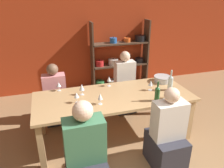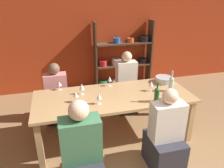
{
  "view_description": "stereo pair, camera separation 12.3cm",
  "coord_description": "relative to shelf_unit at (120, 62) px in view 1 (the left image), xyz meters",
  "views": [
    {
      "loc": [
        -1.03,
        -1.19,
        2.23
      ],
      "look_at": [
        -0.12,
        1.77,
        0.9
      ],
      "focal_mm": 35.0,
      "sensor_mm": 36.0,
      "label": 1
    },
    {
      "loc": [
        -0.91,
        -1.22,
        2.23
      ],
      "look_at": [
        -0.12,
        1.77,
        0.9
      ],
      "focal_mm": 35.0,
      "sensor_mm": 36.0,
      "label": 2
    }
  ],
  "objects": [
    {
      "name": "wine_bottle_green",
      "position": [
        0.15,
        -2.04,
        0.25
      ],
      "size": [
        0.08,
        0.08,
        0.34
      ],
      "color": "#B2C6C1",
      "rests_on": "dining_table"
    },
    {
      "name": "shelf_unit",
      "position": [
        0.0,
        0.0,
        0.0
      ],
      "size": [
        1.4,
        0.3,
        1.6
      ],
      "color": "#4C3828",
      "rests_on": "ground_plane"
    },
    {
      "name": "person_near_a",
      "position": [
        -1.4,
        -2.85,
        -0.2
      ],
      "size": [
        0.45,
        0.56,
        1.19
      ],
      "color": "#2D2D38",
      "rests_on": "ground_plane"
    },
    {
      "name": "person_far_b",
      "position": [
        -1.62,
        -1.17,
        -0.24
      ],
      "size": [
        0.39,
        0.49,
        1.09
      ],
      "rotation": [
        0.0,
        0.0,
        3.14
      ],
      "color": "#2D2D38",
      "rests_on": "ground_plane"
    },
    {
      "name": "wall_back_red",
      "position": [
        -0.66,
        0.2,
        0.72
      ],
      "size": [
        8.8,
        0.06,
        2.7
      ],
      "color": "#B23819",
      "rests_on": "ground_plane"
    },
    {
      "name": "mixing_bowl",
      "position": [
        0.21,
        -1.69,
        0.17
      ],
      "size": [
        0.3,
        0.3,
        0.1
      ],
      "color": "#B7BABC",
      "rests_on": "dining_table"
    },
    {
      "name": "person_far_a",
      "position": [
        -0.31,
        -1.16,
        -0.19
      ],
      "size": [
        0.38,
        0.47,
        1.2
      ],
      "rotation": [
        0.0,
        0.0,
        3.14
      ],
      "color": "#2D2D38",
      "rests_on": "ground_plane"
    },
    {
      "name": "wine_bottle_dark",
      "position": [
        -0.23,
        -2.31,
        0.24
      ],
      "size": [
        0.07,
        0.07,
        0.3
      ],
      "color": "#1E4C23",
      "rests_on": "dining_table"
    },
    {
      "name": "dining_table",
      "position": [
        -0.77,
        -1.96,
        0.04
      ],
      "size": [
        2.4,
        0.98,
        0.75
      ],
      "color": "tan",
      "rests_on": "ground_plane"
    },
    {
      "name": "wine_glass_white_a",
      "position": [
        -1.23,
        -1.79,
        0.24
      ],
      "size": [
        0.08,
        0.08,
        0.18
      ],
      "color": "white",
      "rests_on": "dining_table"
    },
    {
      "name": "wine_glass_empty_a",
      "position": [
        -1.35,
        -2.03,
        0.24
      ],
      "size": [
        0.07,
        0.07,
        0.16
      ],
      "color": "white",
      "rests_on": "dining_table"
    },
    {
      "name": "wine_glass_red_b",
      "position": [
        -0.05,
        -2.29,
        0.22
      ],
      "size": [
        0.08,
        0.08,
        0.16
      ],
      "color": "white",
      "rests_on": "dining_table"
    },
    {
      "name": "wine_glass_red_e",
      "position": [
        -1.56,
        -1.54,
        0.22
      ],
      "size": [
        0.07,
        0.07,
        0.14
      ],
      "color": "white",
      "rests_on": "dining_table"
    },
    {
      "name": "wine_glass_red_c",
      "position": [
        -1.04,
        -2.17,
        0.23
      ],
      "size": [
        0.07,
        0.07,
        0.17
      ],
      "color": "white",
      "rests_on": "dining_table"
    },
    {
      "name": "person_near_b",
      "position": [
        -0.29,
        -2.76,
        -0.21
      ],
      "size": [
        0.42,
        0.52,
        1.16
      ],
      "color": "#2D2D38",
      "rests_on": "ground_plane"
    },
    {
      "name": "wine_glass_red_d",
      "position": [
        -0.16,
        -1.95,
        0.24
      ],
      "size": [
        0.08,
        0.08,
        0.17
      ],
      "color": "white",
      "rests_on": "dining_table"
    },
    {
      "name": "wine_glass_red_a",
      "position": [
        -0.74,
        -1.59,
        0.24
      ],
      "size": [
        0.06,
        0.06,
        0.17
      ],
      "color": "white",
      "rests_on": "dining_table"
    }
  ]
}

